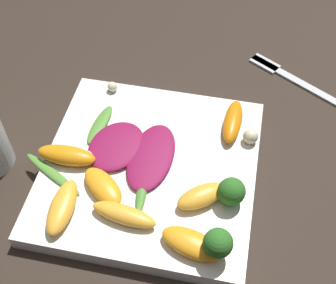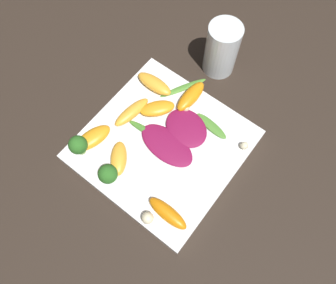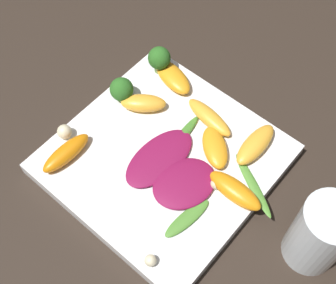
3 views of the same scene
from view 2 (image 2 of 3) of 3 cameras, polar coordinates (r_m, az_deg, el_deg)
name	(u,v)px [view 2 (image 2 of 3)]	position (r m, az deg, el deg)	size (l,w,h in m)	color
ground_plane	(163,148)	(0.57, -0.87, -1.03)	(2.40, 2.40, 0.00)	#2D231C
plate	(163,146)	(0.56, -0.89, -0.64)	(0.25, 0.25, 0.02)	white
drinking_glass	(222,49)	(0.62, 9.33, 15.68)	(0.06, 0.06, 0.10)	white
radicchio_leaf_0	(167,145)	(0.55, -0.22, -0.54)	(0.06, 0.11, 0.01)	maroon
radicchio_leaf_1	(186,128)	(0.56, 3.20, 2.48)	(0.08, 0.10, 0.01)	maroon
orange_segment_0	(132,112)	(0.57, -6.34, 5.21)	(0.08, 0.03, 0.02)	#FCAD33
orange_segment_1	(93,138)	(0.56, -12.99, 0.69)	(0.07, 0.05, 0.02)	orange
orange_segment_2	(119,158)	(0.54, -8.56, -2.84)	(0.06, 0.06, 0.02)	#FCAD33
orange_segment_3	(168,213)	(0.51, -0.05, -12.31)	(0.03, 0.07, 0.02)	orange
orange_segment_4	(191,96)	(0.59, 3.98, 7.94)	(0.07, 0.03, 0.02)	orange
orange_segment_5	(154,84)	(0.60, -2.40, 10.10)	(0.03, 0.07, 0.02)	#FCAD33
orange_segment_6	(157,108)	(0.58, -1.85, 5.86)	(0.07, 0.06, 0.02)	orange
broccoli_floret_0	(78,145)	(0.55, -15.36, -0.55)	(0.03, 0.03, 0.04)	#7A9E51
broccoli_floret_1	(108,174)	(0.53, -10.42, -5.52)	(0.03, 0.03, 0.03)	#7A9E51
arugula_sprig_0	(183,88)	(0.60, 2.68, 9.41)	(0.09, 0.05, 0.00)	#518E33
arugula_sprig_1	(211,126)	(0.57, 7.55, 2.80)	(0.03, 0.07, 0.01)	#518E33
arugula_sprig_2	(143,131)	(0.56, -4.31, 1.87)	(0.02, 0.06, 0.01)	#47842D
macadamia_nut_0	(244,146)	(0.56, 13.12, -0.62)	(0.01, 0.01, 0.01)	beige
macadamia_nut_1	(148,218)	(0.51, -3.58, -13.07)	(0.02, 0.02, 0.02)	beige
macadamia_nut_2	(186,108)	(0.58, 3.11, 5.88)	(0.01, 0.01, 0.01)	beige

